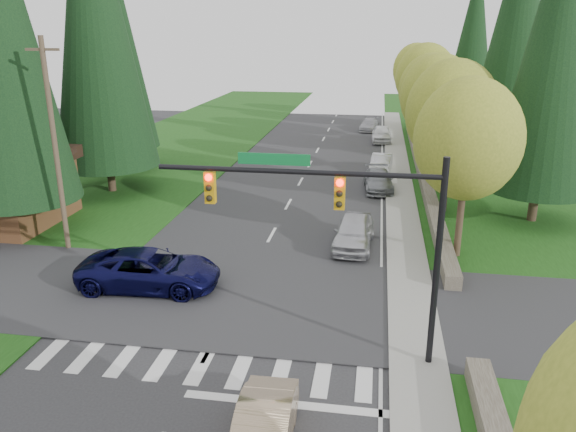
% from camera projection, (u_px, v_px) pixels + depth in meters
% --- Properties ---
extents(grass_east, '(14.00, 110.00, 0.06)m').
position_uv_depth(grass_east, '(512.00, 220.00, 31.66)').
color(grass_east, '#1A4612').
rests_on(grass_east, ground).
extents(grass_west, '(14.00, 110.00, 0.06)m').
position_uv_depth(grass_west, '(84.00, 199.00, 35.57)').
color(grass_west, '#1A4612').
rests_on(grass_west, ground).
extents(cross_street, '(120.00, 8.00, 0.10)m').
position_uv_depth(cross_street, '(237.00, 299.00, 22.38)').
color(cross_street, '#28282B').
rests_on(cross_street, ground).
extents(sidewalk_east, '(1.80, 80.00, 0.13)m').
position_uv_depth(sidewalk_east, '(402.00, 204.00, 34.44)').
color(sidewalk_east, gray).
rests_on(sidewalk_east, ground).
extents(curb_east, '(0.20, 80.00, 0.13)m').
position_uv_depth(curb_east, '(388.00, 203.00, 34.57)').
color(curb_east, gray).
rests_on(curb_east, ground).
extents(stone_wall_north, '(0.70, 40.00, 0.70)m').
position_uv_depth(stone_wall_north, '(422.00, 170.00, 41.59)').
color(stone_wall_north, '#4C4438').
rests_on(stone_wall_north, ground).
extents(traffic_signal, '(8.70, 0.37, 6.80)m').
position_uv_depth(traffic_signal, '(345.00, 213.00, 16.87)').
color(traffic_signal, black).
rests_on(traffic_signal, ground).
extents(utility_pole, '(1.60, 0.24, 10.00)m').
position_uv_depth(utility_pole, '(55.00, 145.00, 25.94)').
color(utility_pole, '#473828').
rests_on(utility_pole, ground).
extents(decid_tree_0, '(4.80, 4.80, 8.37)m').
position_uv_depth(decid_tree_0, '(468.00, 140.00, 24.85)').
color(decid_tree_0, '#38281C').
rests_on(decid_tree_0, ground).
extents(decid_tree_1, '(5.20, 5.20, 8.80)m').
position_uv_depth(decid_tree_1, '(452.00, 113.00, 31.33)').
color(decid_tree_1, '#38281C').
rests_on(decid_tree_1, ground).
extents(decid_tree_2, '(5.00, 5.00, 8.82)m').
position_uv_depth(decid_tree_2, '(437.00, 97.00, 37.88)').
color(decid_tree_2, '#38281C').
rests_on(decid_tree_2, ground).
extents(decid_tree_3, '(5.00, 5.00, 8.55)m').
position_uv_depth(decid_tree_3, '(430.00, 90.00, 44.50)').
color(decid_tree_3, '#38281C').
rests_on(decid_tree_3, ground).
extents(decid_tree_4, '(5.40, 5.40, 9.18)m').
position_uv_depth(decid_tree_4, '(426.00, 78.00, 50.92)').
color(decid_tree_4, '#38281C').
rests_on(decid_tree_4, ground).
extents(decid_tree_5, '(4.80, 4.80, 8.30)m').
position_uv_depth(decid_tree_5, '(418.00, 78.00, 57.67)').
color(decid_tree_5, '#38281C').
rests_on(decid_tree_5, ground).
extents(decid_tree_6, '(5.20, 5.20, 8.86)m').
position_uv_depth(decid_tree_6, '(416.00, 70.00, 64.11)').
color(decid_tree_6, '#38281C').
rests_on(decid_tree_6, ground).
extents(conifer_w_c, '(6.46, 6.46, 20.80)m').
position_uv_depth(conifer_w_c, '(94.00, 11.00, 33.74)').
color(conifer_w_c, '#38281C').
rests_on(conifer_w_c, ground).
extents(conifer_w_e, '(5.78, 5.78, 18.80)m').
position_uv_depth(conifer_w_e, '(110.00, 29.00, 39.97)').
color(conifer_w_e, '#38281C').
rests_on(conifer_w_e, ground).
extents(conifer_e_a, '(5.44, 5.44, 17.80)m').
position_uv_depth(conifer_e_a, '(557.00, 39.00, 28.43)').
color(conifer_e_a, '#38281C').
rests_on(conifer_e_a, ground).
extents(conifer_e_b, '(6.12, 6.12, 19.80)m').
position_uv_depth(conifer_e_b, '(518.00, 21.00, 41.07)').
color(conifer_e_b, '#38281C').
rests_on(conifer_e_b, ground).
extents(conifer_e_c, '(5.10, 5.10, 16.80)m').
position_uv_depth(conifer_e_c, '(473.00, 40.00, 54.81)').
color(conifer_e_c, '#38281C').
rests_on(conifer_e_c, ground).
extents(sedan_champagne, '(1.52, 4.04, 1.32)m').
position_uv_depth(sedan_champagne, '(263.00, 432.00, 14.04)').
color(sedan_champagne, tan).
rests_on(sedan_champagne, ground).
extents(suv_navy, '(5.93, 2.99, 1.61)m').
position_uv_depth(suv_navy, '(150.00, 270.00, 23.15)').
color(suv_navy, '#0A0B36').
rests_on(suv_navy, ground).
extents(parked_car_a, '(2.08, 4.64, 1.55)m').
position_uv_depth(parked_car_a, '(354.00, 232.00, 27.57)').
color(parked_car_a, silver).
rests_on(parked_car_a, ground).
extents(parked_car_b, '(2.17, 4.65, 1.31)m').
position_uv_depth(parked_car_b, '(378.00, 180.00, 37.45)').
color(parked_car_b, gray).
rests_on(parked_car_b, ground).
extents(parked_car_c, '(1.79, 4.21, 1.35)m').
position_uv_depth(parked_car_c, '(381.00, 164.00, 42.04)').
color(parked_car_c, '#B2B2B7').
rests_on(parked_car_c, ground).
extents(parked_car_d, '(1.89, 4.52, 1.53)m').
position_uv_depth(parked_car_d, '(381.00, 134.00, 53.45)').
color(parked_car_d, white).
rests_on(parked_car_d, ground).
extents(parked_car_e, '(2.15, 4.39, 1.23)m').
position_uv_depth(parked_car_e, '(369.00, 125.00, 59.54)').
color(parked_car_e, '#99999E').
rests_on(parked_car_e, ground).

